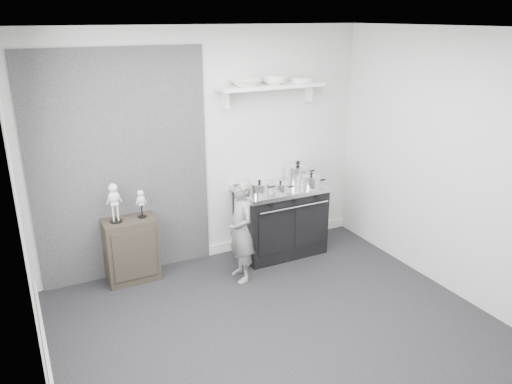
# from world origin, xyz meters

# --- Properties ---
(ground) EXTENTS (4.00, 4.00, 0.00)m
(ground) POSITION_xyz_m (0.00, 0.00, 0.00)
(ground) COLOR black
(ground) RESTS_ON ground
(room_shell) EXTENTS (4.02, 3.62, 2.71)m
(room_shell) POSITION_xyz_m (-0.09, 0.15, 1.64)
(room_shell) COLOR #BCBCB9
(room_shell) RESTS_ON ground
(wall_shelf) EXTENTS (1.30, 0.26, 0.24)m
(wall_shelf) POSITION_xyz_m (0.80, 1.68, 2.01)
(wall_shelf) COLOR white
(wall_shelf) RESTS_ON room_shell
(stove) EXTENTS (1.07, 0.67, 0.86)m
(stove) POSITION_xyz_m (0.83, 1.48, 0.43)
(stove) COLOR black
(stove) RESTS_ON ground
(side_cabinet) EXTENTS (0.55, 0.32, 0.72)m
(side_cabinet) POSITION_xyz_m (-0.97, 1.61, 0.36)
(side_cabinet) COLOR black
(side_cabinet) RESTS_ON ground
(child) EXTENTS (0.29, 0.43, 1.17)m
(child) POSITION_xyz_m (0.11, 1.08, 0.58)
(child) COLOR slate
(child) RESTS_ON ground
(pot_front_left) EXTENTS (0.31, 0.22, 0.17)m
(pot_front_left) POSITION_xyz_m (0.48, 1.36, 0.93)
(pot_front_left) COLOR white
(pot_front_left) RESTS_ON stove
(pot_back_right) EXTENTS (0.40, 0.31, 0.25)m
(pot_back_right) POSITION_xyz_m (1.14, 1.61, 0.95)
(pot_back_right) COLOR white
(pot_back_right) RESTS_ON stove
(pot_front_right) EXTENTS (0.31, 0.22, 0.19)m
(pot_front_right) POSITION_xyz_m (1.14, 1.29, 0.93)
(pot_front_right) COLOR white
(pot_front_right) RESTS_ON stove
(pot_front_center) EXTENTS (0.27, 0.18, 0.14)m
(pot_front_center) POSITION_xyz_m (0.72, 1.30, 0.91)
(pot_front_center) COLOR white
(pot_front_center) RESTS_ON stove
(skeleton_full) EXTENTS (0.14, 0.09, 0.50)m
(skeleton_full) POSITION_xyz_m (-1.10, 1.61, 0.97)
(skeleton_full) COLOR beige
(skeleton_full) RESTS_ON side_cabinet
(skeleton_torso) EXTENTS (0.10, 0.06, 0.36)m
(skeleton_torso) POSITION_xyz_m (-0.82, 1.61, 0.90)
(skeleton_torso) COLOR beige
(skeleton_torso) RESTS_ON side_cabinet
(bowl_large) EXTENTS (0.33, 0.33, 0.08)m
(bowl_large) POSITION_xyz_m (0.46, 1.67, 2.08)
(bowl_large) COLOR white
(bowl_large) RESTS_ON wall_shelf
(bowl_small) EXTENTS (0.26, 0.26, 0.08)m
(bowl_small) POSITION_xyz_m (0.82, 1.67, 2.08)
(bowl_small) COLOR white
(bowl_small) RESTS_ON wall_shelf
(plate_stack) EXTENTS (0.29, 0.29, 0.06)m
(plate_stack) POSITION_xyz_m (1.19, 1.67, 2.07)
(plate_stack) COLOR silver
(plate_stack) RESTS_ON wall_shelf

